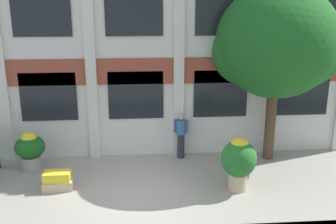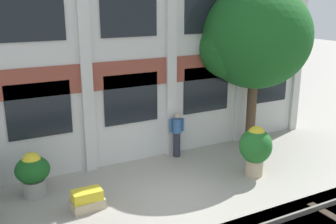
{
  "view_description": "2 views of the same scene",
  "coord_description": "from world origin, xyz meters",
  "px_view_note": "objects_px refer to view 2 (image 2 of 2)",
  "views": [
    {
      "loc": [
        0.11,
        -10.39,
        5.6
      ],
      "look_at": [
        1.01,
        1.42,
        2.09
      ],
      "focal_mm": 42.0,
      "sensor_mm": 36.0,
      "label": 1
    },
    {
      "loc": [
        -4.92,
        -8.88,
        5.49
      ],
      "look_at": [
        0.59,
        1.48,
        2.09
      ],
      "focal_mm": 42.0,
      "sensor_mm": 36.0,
      "label": 2
    }
  ],
  "objects_px": {
    "resident_by_doorway": "(177,133)",
    "potted_plant_square_trough": "(87,200)",
    "broadleaf_tree": "(256,40)",
    "potted_plant_glazed_jar": "(256,147)",
    "potted_plant_stone_basin": "(33,172)"
  },
  "relations": [
    {
      "from": "resident_by_doorway",
      "to": "potted_plant_square_trough",
      "type": "bearing_deg",
      "value": -45.91
    },
    {
      "from": "potted_plant_square_trough",
      "to": "potted_plant_glazed_jar",
      "type": "xyz_separation_m",
      "value": [
        5.39,
        -0.42,
        0.7
      ]
    },
    {
      "from": "potted_plant_stone_basin",
      "to": "resident_by_doorway",
      "type": "distance_m",
      "value": 5.12
    },
    {
      "from": "potted_plant_square_trough",
      "to": "potted_plant_glazed_jar",
      "type": "height_order",
      "value": "potted_plant_glazed_jar"
    },
    {
      "from": "broadleaf_tree",
      "to": "potted_plant_stone_basin",
      "type": "distance_m",
      "value": 8.84
    },
    {
      "from": "broadleaf_tree",
      "to": "resident_by_doorway",
      "type": "distance_m",
      "value": 4.45
    },
    {
      "from": "broadleaf_tree",
      "to": "resident_by_doorway",
      "type": "bearing_deg",
      "value": 175.33
    },
    {
      "from": "broadleaf_tree",
      "to": "potted_plant_stone_basin",
      "type": "xyz_separation_m",
      "value": [
        -8.2,
        -0.42,
        -3.29
      ]
    },
    {
      "from": "potted_plant_glazed_jar",
      "to": "broadleaf_tree",
      "type": "bearing_deg",
      "value": 53.69
    },
    {
      "from": "potted_plant_square_trough",
      "to": "potted_plant_stone_basin",
      "type": "xyz_separation_m",
      "value": [
        -1.13,
        1.45,
        0.49
      ]
    },
    {
      "from": "potted_plant_glazed_jar",
      "to": "resident_by_doorway",
      "type": "bearing_deg",
      "value": 119.45
    },
    {
      "from": "potted_plant_square_trough",
      "to": "resident_by_doorway",
      "type": "distance_m",
      "value": 4.52
    },
    {
      "from": "broadleaf_tree",
      "to": "potted_plant_square_trough",
      "type": "bearing_deg",
      "value": -165.2
    },
    {
      "from": "potted_plant_glazed_jar",
      "to": "resident_by_doorway",
      "type": "xyz_separation_m",
      "value": [
        -1.44,
        2.55,
        -0.09
      ]
    },
    {
      "from": "potted_plant_glazed_jar",
      "to": "resident_by_doorway",
      "type": "distance_m",
      "value": 2.93
    }
  ]
}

